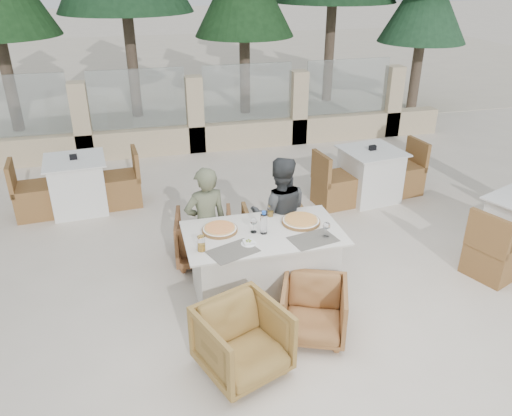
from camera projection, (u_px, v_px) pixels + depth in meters
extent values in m
plane|color=beige|center=(261.00, 298.00, 5.33)|extent=(80.00, 80.00, 0.00)
cube|color=beige|center=(160.00, 64.00, 17.50)|extent=(30.00, 16.00, 0.01)
cone|color=#214A2A|center=(425.00, 11.00, 11.20)|extent=(1.98, 1.98, 4.50)
cube|color=#5F5A51|center=(233.00, 251.00, 4.71)|extent=(0.53, 0.44, 0.00)
cube|color=#5B574E|center=(313.00, 239.00, 4.91)|extent=(0.50, 0.39, 0.00)
cylinder|color=#E4531F|center=(220.00, 229.00, 5.05)|extent=(0.42, 0.42, 0.05)
cylinder|color=#C6601B|center=(301.00, 221.00, 5.22)|extent=(0.47, 0.47, 0.05)
cylinder|color=#C2DFFF|center=(264.00, 222.00, 4.98)|extent=(0.08, 0.08, 0.25)
cylinder|color=gold|center=(201.00, 243.00, 4.69)|extent=(0.09, 0.09, 0.15)
cylinder|color=#C0881B|center=(270.00, 211.00, 5.34)|extent=(0.07, 0.07, 0.13)
imported|color=brown|center=(204.00, 237.00, 5.90)|extent=(0.75, 0.76, 0.61)
imported|color=olive|center=(275.00, 235.00, 5.89)|extent=(0.76, 0.78, 0.66)
imported|color=olive|center=(243.00, 341.00, 4.26)|extent=(0.88, 0.89, 0.63)
imported|color=#936135|center=(314.00, 310.00, 4.70)|extent=(0.79, 0.80, 0.56)
imported|color=#585E44|center=(206.00, 224.00, 5.44)|extent=(0.53, 0.40, 1.32)
imported|color=#373A3C|center=(280.00, 214.00, 5.61)|extent=(0.75, 0.63, 1.36)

